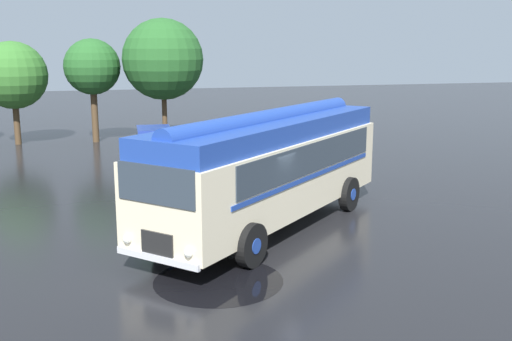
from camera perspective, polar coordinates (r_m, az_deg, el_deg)
ground_plane at (r=16.76m, az=-0.96°, el=-6.54°), size 120.00×120.00×0.00m
vintage_bus at (r=17.43m, az=1.32°, el=0.61°), size 9.07×8.63×3.49m
car_near_left at (r=27.43m, az=-9.63°, el=2.34°), size 2.13×4.28×1.66m
car_mid_left at (r=27.80m, az=-4.07°, el=2.60°), size 2.03×4.24×1.66m
tree_left_of_centre at (r=34.83m, az=-22.04°, el=8.43°), size 3.61×3.61×5.54m
tree_centre at (r=34.39m, az=-15.53°, el=9.49°), size 3.05×3.05×5.68m
tree_right_of_centre at (r=33.76m, az=-8.94°, el=10.43°), size 4.44×4.44×6.77m
puddle_patch at (r=13.95m, az=-3.59°, el=-10.43°), size 2.98×2.98×0.01m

